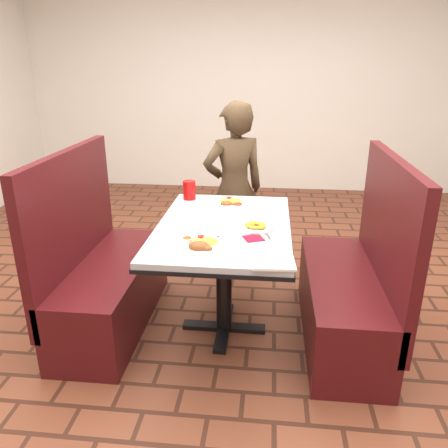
{
  "coord_description": "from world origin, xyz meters",
  "views": [
    {
      "loc": [
        0.26,
        -2.47,
        1.68
      ],
      "look_at": [
        0.0,
        0.0,
        0.75
      ],
      "focal_mm": 35.0,
      "sensor_mm": 36.0,
      "label": 1
    }
  ],
  "objects": [
    {
      "name": "booth_bench_right",
      "position": [
        0.8,
        0.0,
        0.33
      ],
      "size": [
        0.47,
        1.2,
        1.17
      ],
      "color": "#4D1114",
      "rests_on": "ground"
    },
    {
      "name": "diner_person",
      "position": [
        -0.02,
        0.93,
        0.7
      ],
      "size": [
        0.6,
        0.52,
        1.4
      ],
      "primitive_type": "imported",
      "rotation": [
        0.0,
        0.0,
        3.56
      ],
      "color": "brown",
      "rests_on": "ground"
    },
    {
      "name": "near_dinner_plate",
      "position": [
        -0.08,
        -0.36,
        0.78
      ],
      "size": [
        0.25,
        0.25,
        0.08
      ],
      "rotation": [
        0.0,
        0.0,
        0.15
      ],
      "color": "white",
      "rests_on": "dining_table"
    },
    {
      "name": "plantain_plate",
      "position": [
        0.2,
        -0.06,
        0.76
      ],
      "size": [
        0.2,
        0.2,
        0.03
      ],
      "rotation": [
        0.0,
        0.0,
        0.12
      ],
      "color": "white",
      "rests_on": "dining_table"
    },
    {
      "name": "dining_table",
      "position": [
        0.0,
        0.0,
        0.65
      ],
      "size": [
        0.81,
        1.21,
        0.75
      ],
      "color": "#BBBDC0",
      "rests_on": "ground"
    },
    {
      "name": "maroon_napkin",
      "position": [
        0.19,
        -0.21,
        0.75
      ],
      "size": [
        0.14,
        0.14,
        0.0
      ],
      "primitive_type": "cube",
      "rotation": [
        0.0,
        0.0,
        0.4
      ],
      "color": "maroon",
      "rests_on": "dining_table"
    },
    {
      "name": "red_tumbler",
      "position": [
        -0.3,
        0.49,
        0.82
      ],
      "size": [
        0.09,
        0.09,
        0.13
      ],
      "primitive_type": "cylinder",
      "color": "red",
      "rests_on": "dining_table"
    },
    {
      "name": "lettuce_shreds",
      "position": [
        0.04,
        0.06,
        0.75
      ],
      "size": [
        0.28,
        0.32,
        0.0
      ],
      "primitive_type": null,
      "color": "#74AF46",
      "rests_on": "dining_table"
    },
    {
      "name": "spoon_utensil",
      "position": [
        0.26,
        -0.15,
        0.76
      ],
      "size": [
        0.05,
        0.14,
        0.0
      ],
      "primitive_type": "cube",
      "rotation": [
        0.0,
        0.0,
        0.27
      ],
      "color": "silver",
      "rests_on": "dining_table"
    },
    {
      "name": "fork_utensil",
      "position": [
        -0.07,
        -0.4,
        0.76
      ],
      "size": [
        0.05,
        0.14,
        0.0
      ],
      "primitive_type": "cube",
      "rotation": [
        0.0,
        0.0,
        -0.32
      ],
      "color": "silver",
      "rests_on": "dining_table"
    },
    {
      "name": "knife_utensil",
      "position": [
        -0.03,
        -0.31,
        0.76
      ],
      "size": [
        0.05,
        0.18,
        0.0
      ],
      "primitive_type": "cube",
      "rotation": [
        0.0,
        0.0,
        -0.24
      ],
      "color": "silver",
      "rests_on": "dining_table"
    },
    {
      "name": "paper_napkin",
      "position": [
        0.3,
        -0.53,
        0.76
      ],
      "size": [
        0.22,
        0.17,
        0.01
      ],
      "primitive_type": "cube",
      "rotation": [
        0.0,
        0.0,
        0.07
      ],
      "color": "white",
      "rests_on": "dining_table"
    },
    {
      "name": "far_dinner_plate",
      "position": [
        0.01,
        0.39,
        0.77
      ],
      "size": [
        0.24,
        0.24,
        0.06
      ],
      "rotation": [
        0.0,
        0.0,
        -0.16
      ],
      "color": "white",
      "rests_on": "dining_table"
    },
    {
      "name": "booth_bench_left",
      "position": [
        -0.8,
        0.0,
        0.33
      ],
      "size": [
        0.47,
        1.2,
        1.17
      ],
      "color": "#4D1114",
      "rests_on": "ground"
    },
    {
      "name": "room",
      "position": [
        0.0,
        0.0,
        1.91
      ],
      "size": [
        7.0,
        7.04,
        2.82
      ],
      "color": "brown",
      "rests_on": "ground"
    }
  ]
}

